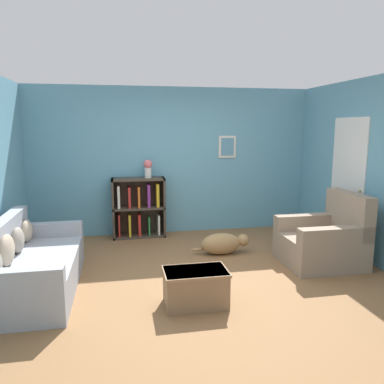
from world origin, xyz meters
name	(u,v)px	position (x,y,z in m)	size (l,w,h in m)	color
ground_plane	(198,278)	(0.00, 0.00, 0.00)	(14.00, 14.00, 0.00)	brown
wall_back	(173,161)	(0.00, 2.25, 1.30)	(5.60, 0.13, 2.60)	#609EB7
wall_right	(382,173)	(2.55, 0.02, 1.29)	(0.16, 5.00, 2.60)	#609EB7
couch	(30,266)	(-2.00, 0.02, 0.30)	(0.89, 1.92, 0.84)	#9399A3
bookshelf	(139,208)	(-0.63, 2.03, 0.51)	(0.91, 0.34, 1.04)	#42382D
recliner_chair	(325,240)	(1.86, 0.18, 0.34)	(1.02, 0.92, 1.01)	gray
coffee_table	(196,286)	(-0.17, -0.71, 0.21)	(0.69, 0.43, 0.40)	#846647
dog	(223,243)	(0.56, 0.84, 0.17)	(0.90, 0.29, 0.32)	#9E7A4C
vase	(148,168)	(-0.46, 2.01, 1.22)	(0.15, 0.15, 0.31)	silver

